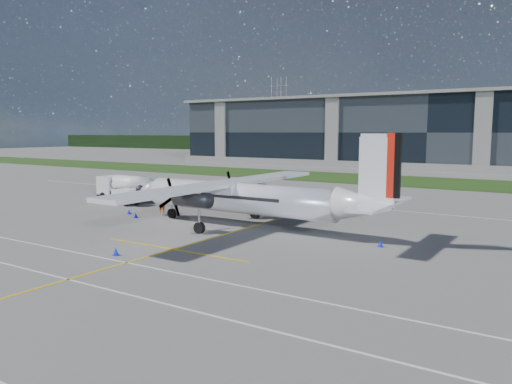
% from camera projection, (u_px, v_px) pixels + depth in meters
% --- Properties ---
extents(ground, '(400.00, 400.00, 0.00)m').
position_uv_depth(ground, '(372.00, 185.00, 72.65)').
color(ground, slate).
rests_on(ground, ground).
extents(grass_strip, '(400.00, 18.00, 0.04)m').
position_uv_depth(grass_strip, '(390.00, 180.00, 79.32)').
color(grass_strip, '#1C3F11').
rests_on(grass_strip, ground).
extents(terminal_building, '(120.00, 20.00, 15.00)m').
position_uv_depth(terminal_building, '(439.00, 133.00, 105.11)').
color(terminal_building, black).
rests_on(terminal_building, ground).
extents(tree_line, '(400.00, 6.00, 6.00)m').
position_uv_depth(tree_line, '(484.00, 147.00, 155.69)').
color(tree_line, black).
rests_on(tree_line, ground).
extents(pylon_west, '(9.00, 4.60, 30.00)m').
position_uv_depth(pylon_west, '(279.00, 114.00, 205.66)').
color(pylon_west, gray).
rests_on(pylon_west, ground).
extents(yellow_taxiway_centerline, '(0.20, 70.00, 0.01)m').
position_uv_depth(yellow_taxiway_centerline, '(291.00, 215.00, 46.01)').
color(yellow_taxiway_centerline, yellow).
rests_on(yellow_taxiway_centerline, ground).
extents(white_lane_line, '(90.00, 0.15, 0.01)m').
position_uv_depth(white_lane_line, '(34.00, 271.00, 27.60)').
color(white_lane_line, white).
rests_on(white_lane_line, ground).
extents(turboprop_aircraft, '(24.40, 25.30, 7.59)m').
position_uv_depth(turboprop_aircraft, '(248.00, 181.00, 39.62)').
color(turboprop_aircraft, white).
rests_on(turboprop_aircraft, ground).
extents(fuel_tanker_truck, '(7.51, 2.44, 2.82)m').
position_uv_depth(fuel_tanker_truck, '(122.00, 188.00, 56.15)').
color(fuel_tanker_truck, silver).
rests_on(fuel_tanker_truck, ground).
extents(baggage_tug, '(2.82, 1.69, 1.69)m').
position_uv_depth(baggage_tug, '(125.00, 197.00, 52.52)').
color(baggage_tug, white).
rests_on(baggage_tug, ground).
extents(ground_crew_person, '(0.98, 1.04, 2.08)m').
position_uv_depth(ground_crew_person, '(162.00, 202.00, 47.22)').
color(ground_crew_person, '#F25907').
rests_on(ground_crew_person, ground).
extents(safety_cone_portwing, '(0.36, 0.36, 0.50)m').
position_uv_depth(safety_cone_portwing, '(116.00, 251.00, 31.06)').
color(safety_cone_portwing, '#0E1CF6').
rests_on(safety_cone_portwing, ground).
extents(safety_cone_fwd, '(0.36, 0.36, 0.50)m').
position_uv_depth(safety_cone_fwd, '(129.00, 211.00, 46.70)').
color(safety_cone_fwd, '#0E1CF6').
rests_on(safety_cone_fwd, ground).
extents(safety_cone_tail, '(0.36, 0.36, 0.50)m').
position_uv_depth(safety_cone_tail, '(380.00, 243.00, 33.36)').
color(safety_cone_tail, '#0E1CF6').
rests_on(safety_cone_tail, ground).
extents(safety_cone_stbdwing, '(0.36, 0.36, 0.50)m').
position_uv_depth(safety_cone_stbdwing, '(293.00, 203.00, 52.01)').
color(safety_cone_stbdwing, '#0E1CF6').
rests_on(safety_cone_stbdwing, ground).
extents(safety_cone_nose_port, '(0.36, 0.36, 0.50)m').
position_uv_depth(safety_cone_nose_port, '(136.00, 215.00, 44.65)').
color(safety_cone_nose_port, '#0E1CF6').
rests_on(safety_cone_nose_port, ground).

